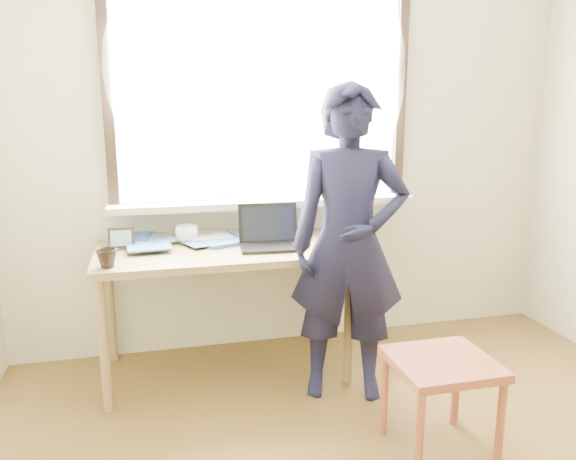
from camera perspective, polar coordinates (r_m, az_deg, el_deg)
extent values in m
cube|color=beige|center=(3.50, 0.61, 9.17)|extent=(3.50, 0.02, 2.60)
cube|color=white|center=(3.43, -2.65, 14.10)|extent=(1.70, 0.01, 1.30)
cube|color=black|center=(3.47, -2.48, 2.80)|extent=(1.82, 0.06, 0.06)
cube|color=black|center=(3.35, -17.93, 13.55)|extent=(0.06, 0.06, 1.30)
cube|color=black|center=(3.70, 11.30, 13.77)|extent=(0.06, 0.06, 1.30)
cube|color=beige|center=(3.40, -2.25, 2.77)|extent=(1.85, 0.20, 0.04)
cube|color=white|center=(3.36, -2.40, 15.83)|extent=(1.95, 0.02, 1.65)
cube|color=olive|center=(3.13, -6.60, -2.14)|extent=(1.38, 0.69, 0.04)
cylinder|color=olive|center=(2.96, -18.19, -11.15)|extent=(0.05, 0.05, 0.70)
cylinder|color=olive|center=(3.51, -17.56, -7.33)|extent=(0.05, 0.05, 0.70)
cylinder|color=olive|center=(3.12, 6.16, -9.31)|extent=(0.05, 0.05, 0.70)
cylinder|color=olive|center=(3.65, 2.97, -5.98)|extent=(0.05, 0.05, 0.70)
cube|color=black|center=(3.09, -1.75, -1.72)|extent=(0.35, 0.26, 0.02)
cube|color=black|center=(3.18, -2.04, 0.69)|extent=(0.34, 0.10, 0.22)
cube|color=black|center=(3.18, -2.04, 0.69)|extent=(0.30, 0.08, 0.18)
cube|color=black|center=(3.08, -1.73, -1.71)|extent=(0.30, 0.16, 0.00)
imported|color=white|center=(3.26, -10.25, -0.42)|extent=(0.15, 0.15, 0.10)
imported|color=black|center=(2.87, -17.91, -2.73)|extent=(0.14, 0.14, 0.09)
ellipsoid|color=black|center=(3.11, 1.18, -1.46)|extent=(0.10, 0.07, 0.04)
cube|color=white|center=(3.26, -6.82, -1.03)|extent=(0.35, 0.31, 0.02)
cube|color=white|center=(3.37, -8.94, -0.68)|extent=(0.23, 0.30, 0.01)
cube|color=white|center=(3.27, -14.86, -1.28)|extent=(0.32, 0.33, 0.01)
cube|color=white|center=(3.23, -14.98, -1.28)|extent=(0.33, 0.32, 0.02)
cube|color=gold|center=(3.35, -12.18, -0.57)|extent=(0.29, 0.29, 0.02)
cube|color=gold|center=(3.26, -12.11, -1.00)|extent=(0.37, 0.34, 0.00)
cube|color=white|center=(3.27, -13.02, -0.95)|extent=(0.25, 0.27, 0.01)
imported|color=white|center=(3.32, -15.21, -1.08)|extent=(0.28, 0.33, 0.03)
imported|color=white|center=(3.41, -0.67, -0.36)|extent=(0.23, 0.27, 0.02)
cube|color=black|center=(3.19, -16.58, -0.93)|extent=(0.14, 0.02, 0.11)
cube|color=#3E8139|center=(3.19, -16.58, -0.93)|extent=(0.11, 0.01, 0.08)
cube|color=brown|center=(2.58, 15.41, -12.93)|extent=(0.43, 0.41, 0.04)
cylinder|color=brown|center=(2.47, 13.19, -19.85)|extent=(0.04, 0.04, 0.40)
cylinder|color=brown|center=(2.74, 9.74, -16.18)|extent=(0.04, 0.04, 0.40)
cylinder|color=brown|center=(2.64, 20.76, -18.06)|extent=(0.04, 0.04, 0.40)
cylinder|color=brown|center=(2.90, 16.72, -14.88)|extent=(0.04, 0.04, 0.40)
imported|color=black|center=(2.88, 6.21, -1.52)|extent=(0.68, 0.54, 1.62)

